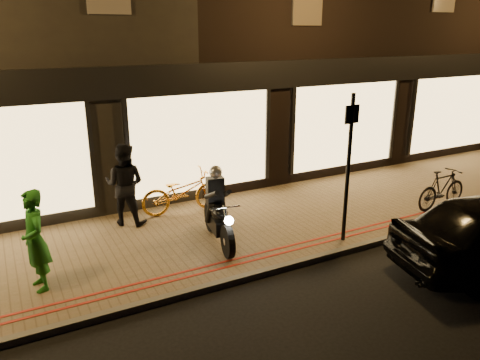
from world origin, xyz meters
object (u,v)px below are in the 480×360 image
(motorcycle, at_px, (218,214))
(person_green, at_px, (35,241))
(bicycle_gold, at_px, (182,192))
(sign_post, at_px, (349,161))

(motorcycle, distance_m, person_green, 3.40)
(motorcycle, xyz_separation_m, person_green, (-3.38, -0.21, 0.25))
(bicycle_gold, bearing_deg, sign_post, -137.34)
(sign_post, bearing_deg, person_green, 171.06)
(motorcycle, xyz_separation_m, bicycle_gold, (-0.03, 1.87, -0.10))
(sign_post, relative_size, person_green, 1.74)
(person_green, bearing_deg, motorcycle, 83.41)
(person_green, bearing_deg, sign_post, 70.93)
(sign_post, height_order, person_green, sign_post)
(sign_post, bearing_deg, motorcycle, 154.52)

